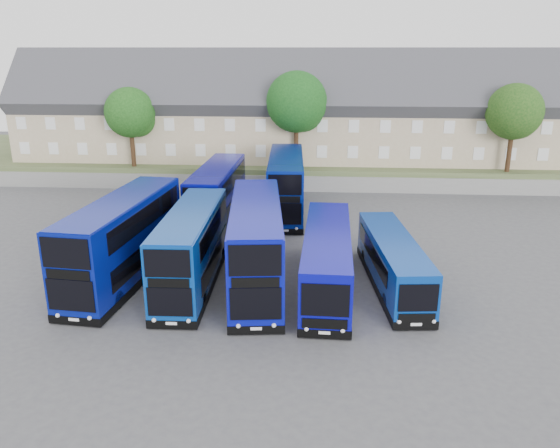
{
  "coord_description": "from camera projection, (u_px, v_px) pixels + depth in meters",
  "views": [
    {
      "loc": [
        4.0,
        -26.96,
        13.18
      ],
      "look_at": [
        1.7,
        6.83,
        2.2
      ],
      "focal_mm": 35.0,
      "sensor_mm": 36.0,
      "label": 1
    }
  ],
  "objects": [
    {
      "name": "coach_east_b",
      "position": [
        393.0,
        264.0,
        31.13
      ],
      "size": [
        3.26,
        10.82,
        2.91
      ],
      "rotation": [
        0.0,
        0.0,
        0.1
      ],
      "color": "#083798",
      "rests_on": "ground"
    },
    {
      "name": "tree_far",
      "position": [
        552.0,
        103.0,
        56.17
      ],
      "size": [
        5.44,
        5.44,
        8.67
      ],
      "color": "#382314",
      "rests_on": "earth_bank"
    },
    {
      "name": "dd_rear_left",
      "position": [
        217.0,
        197.0,
        42.03
      ],
      "size": [
        2.9,
        11.42,
        4.51
      ],
      "rotation": [
        0.0,
        0.0,
        -0.03
      ],
      "color": "#070987",
      "rests_on": "ground"
    },
    {
      "name": "tree_east",
      "position": [
        516.0,
        114.0,
        50.02
      ],
      "size": [
        5.12,
        5.12,
        8.16
      ],
      "color": "#382314",
      "rests_on": "earth_bank"
    },
    {
      "name": "terrace_row",
      "position": [
        337.0,
        115.0,
        55.96
      ],
      "size": [
        66.0,
        10.4,
        11.2
      ],
      "color": "tan",
      "rests_on": "earth_bank"
    },
    {
      "name": "dd_front_left",
      "position": [
        123.0,
        241.0,
        31.94
      ],
      "size": [
        3.95,
        12.35,
        4.83
      ],
      "rotation": [
        0.0,
        0.0,
        -0.1
      ],
      "color": "navy",
      "rests_on": "ground"
    },
    {
      "name": "earth_bank",
      "position": [
        281.0,
        160.0,
        61.87
      ],
      "size": [
        80.0,
        20.0,
        2.0
      ],
      "primitive_type": "cube",
      "color": "#475530",
      "rests_on": "ground"
    },
    {
      "name": "dd_front_right",
      "position": [
        256.0,
        246.0,
        31.15
      ],
      "size": [
        4.03,
        12.35,
        4.83
      ],
      "rotation": [
        0.0,
        0.0,
        0.1
      ],
      "color": "#080EA2",
      "rests_on": "ground"
    },
    {
      "name": "dd_rear_right",
      "position": [
        286.0,
        185.0,
        45.03
      ],
      "size": [
        3.28,
        12.08,
        4.76
      ],
      "rotation": [
        0.0,
        0.0,
        0.05
      ],
      "color": "navy",
      "rests_on": "ground"
    },
    {
      "name": "retaining_wall",
      "position": [
        274.0,
        183.0,
        52.45
      ],
      "size": [
        70.0,
        0.4,
        1.5
      ],
      "primitive_type": "cube",
      "color": "slate",
      "rests_on": "ground"
    },
    {
      "name": "tree_mid",
      "position": [
        298.0,
        104.0,
        51.58
      ],
      "size": [
        5.76,
        5.76,
        9.18
      ],
      "color": "#382314",
      "rests_on": "earth_bank"
    },
    {
      "name": "dd_front_mid",
      "position": [
        192.0,
        250.0,
        31.18
      ],
      "size": [
        2.78,
        11.08,
        4.38
      ],
      "rotation": [
        0.0,
        0.0,
        0.02
      ],
      "color": "#083A97",
      "rests_on": "ground"
    },
    {
      "name": "ground",
      "position": [
        241.0,
        300.0,
        29.91
      ],
      "size": [
        120.0,
        120.0,
        0.0
      ],
      "primitive_type": "plane",
      "color": "#49494E",
      "rests_on": "ground"
    },
    {
      "name": "coach_east_a",
      "position": [
        327.0,
        260.0,
        31.03
      ],
      "size": [
        2.92,
        12.32,
        3.35
      ],
      "rotation": [
        0.0,
        0.0,
        -0.03
      ],
      "color": "#090AA6",
      "rests_on": "ground"
    },
    {
      "name": "tree_west",
      "position": [
        132.0,
        114.0,
        52.45
      ],
      "size": [
        4.8,
        4.8,
        7.65
      ],
      "color": "#382314",
      "rests_on": "earth_bank"
    }
  ]
}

